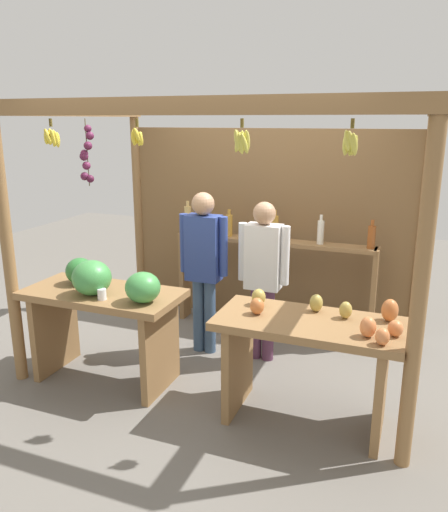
% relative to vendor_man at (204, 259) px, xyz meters
% --- Properties ---
extents(ground_plane, '(12.00, 12.00, 0.00)m').
position_rel_vendor_man_xyz_m(ground_plane, '(0.30, -0.04, -0.94)').
color(ground_plane, slate).
rests_on(ground_plane, ground).
extents(market_stall, '(3.31, 2.20, 2.36)m').
position_rel_vendor_man_xyz_m(market_stall, '(0.30, 0.45, 0.44)').
color(market_stall, olive).
rests_on(market_stall, ground).
extents(fruit_counter_left, '(1.34, 0.65, 1.11)m').
position_rel_vendor_man_xyz_m(fruit_counter_left, '(-0.55, -0.84, -0.22)').
color(fruit_counter_left, olive).
rests_on(fruit_counter_left, ground).
extents(fruit_counter_right, '(1.34, 0.64, 0.98)m').
position_rel_vendor_man_xyz_m(fruit_counter_right, '(1.20, -0.82, -0.33)').
color(fruit_counter_right, olive).
rests_on(fruit_counter_right, ground).
extents(bottle_shelf_unit, '(2.13, 0.22, 1.35)m').
position_rel_vendor_man_xyz_m(bottle_shelf_unit, '(0.46, 0.75, -0.15)').
color(bottle_shelf_unit, olive).
rests_on(bottle_shelf_unit, ground).
extents(vendor_man, '(0.48, 0.21, 1.57)m').
position_rel_vendor_man_xyz_m(vendor_man, '(0.00, 0.00, 0.00)').
color(vendor_man, '#3C5675').
rests_on(vendor_man, ground).
extents(vendor_woman, '(0.48, 0.20, 1.51)m').
position_rel_vendor_man_xyz_m(vendor_woman, '(0.57, 0.05, -0.04)').
color(vendor_woman, '#532E48').
rests_on(vendor_woman, ground).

